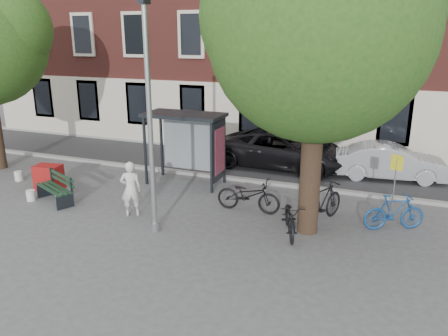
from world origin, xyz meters
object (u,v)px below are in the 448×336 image
Objects in this scene: painter at (131,189)px; bike_b at (394,212)px; lamppost at (150,134)px; red_stand at (49,177)px; car_silver at (390,162)px; bus_shelter at (196,133)px; bike_a at (248,195)px; bike_c at (290,218)px; car_dark at (282,149)px; bench at (56,190)px; notice_sign at (396,173)px; bike_d at (322,203)px.

bike_b is (7.43, 1.78, -0.33)m from painter.
lamppost is 6.79× the size of red_stand.
bus_shelter is at bearing 108.69° from car_silver.
bike_a is 1.16× the size of bike_b.
bike_a is at bearing 134.25° from car_silver.
car_dark is at bearing 87.14° from bike_c.
bus_shelter is 1.67× the size of painter.
notice_sign is (10.31, 2.43, 1.04)m from bench.
notice_sign reaches higher than painter.
bike_b is 1.98m from bike_d.
painter is 0.84× the size of bike_a.
bike_b is 4.84m from car_silver.
lamppost is at bearing 14.24° from bench.
bench is at bearing 140.16° from car_dark.
painter is at bearing 38.51° from bike_d.
painter is at bearing 23.48° from bench.
car_silver is (2.43, 6.18, 0.19)m from bike_c.
bus_shelter reaches higher than car_dark.
bike_b is (10.38, 1.71, 0.11)m from bench.
lamppost is at bearing 120.91° from painter.
red_stand is at bearing 68.02° from bike_b.
bike_b is at bearing 7.96° from bike_c.
bike_a is at bearing 125.06° from bike_c.
bench is 0.89× the size of bike_d.
bench reaches higher than red_stand.
bike_c reaches higher than bench.
bike_a is 1.10× the size of bike_c.
bike_d is (2.27, -0.04, 0.09)m from bike_a.
bike_a is 7.24m from red_stand.
notice_sign is (6.16, 3.22, -1.33)m from lamppost.
notice_sign is (7.36, 2.51, 0.60)m from painter.
car_dark reaches higher than bike_d.
bus_shelter is 1.63× the size of bike_b.
bus_shelter is 1.56× the size of bench.
painter reaches higher than car_silver.
painter is 4.82m from bike_c.
bike_d is 0.50× the size of car_silver.
car_dark is (-0.22, 5.04, 0.23)m from bike_a.
bike_d is at bearing 38.99° from bike_c.
bus_shelter is 6.84m from notice_sign.
bike_a is at bearing 21.73° from bike_d.
painter reaches higher than red_stand.
bus_shelter is 0.52× the size of car_dark.
lamppost is 3.78m from bike_a.
red_stand is (-11.22, -5.69, -0.22)m from car_silver.
bench is 7.74m from bike_c.
bus_shelter is at bearing 68.14° from bench.
bus_shelter is 1.54× the size of bike_c.
car_silver reaches higher than bike_b.
red_stand is (-4.60, -2.48, -1.47)m from bus_shelter.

